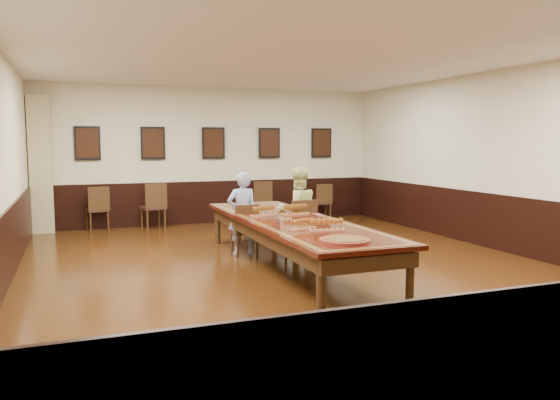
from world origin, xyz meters
name	(u,v)px	position (x,y,z in m)	size (l,w,h in m)	color
floor	(291,268)	(0.00, 0.00, -0.01)	(8.00, 10.00, 0.02)	black
ceiling	(292,55)	(0.00, 0.00, 3.21)	(8.00, 10.00, 0.02)	white
wall_back	(213,156)	(0.00, 5.01, 1.60)	(8.00, 0.02, 3.20)	beige
wall_right	(501,161)	(4.01, 0.00, 1.60)	(0.02, 10.00, 3.20)	beige
chair_man	(244,230)	(-0.43, 1.09, 0.45)	(0.42, 0.46, 0.89)	#301B15
chair_woman	(300,227)	(0.50, 0.85, 0.48)	(0.45, 0.49, 0.96)	#301B15
spare_chair_a	(97,208)	(-2.66, 4.80, 0.49)	(0.45, 0.50, 0.97)	#301B15
spare_chair_b	(153,206)	(-1.49, 4.53, 0.52)	(0.48, 0.53, 1.03)	#301B15
spare_chair_c	(261,201)	(1.12, 4.80, 0.49)	(0.46, 0.50, 0.98)	#301B15
spare_chair_d	(322,202)	(2.65, 4.57, 0.45)	(0.42, 0.46, 0.90)	#301B15
person_man	(242,214)	(-0.43, 1.19, 0.71)	(0.52, 0.34, 1.43)	#4C6BBF
person_woman	(298,210)	(0.50, 0.96, 0.75)	(0.75, 0.58, 1.51)	#E5EE94
pink_phone	(317,214)	(0.60, 0.39, 0.76)	(0.07, 0.14, 0.01)	#DF4A79
curtain	(40,165)	(-3.75, 4.82, 1.45)	(0.45, 0.18, 2.90)	tan
wainscoting	(291,236)	(0.00, 0.00, 0.50)	(8.00, 10.00, 1.00)	black
conference_table	(291,228)	(0.00, 0.00, 0.61)	(1.40, 5.00, 0.76)	black
posters	(213,143)	(0.00, 4.94, 1.90)	(6.14, 0.04, 0.74)	black
flight_a	(264,211)	(-0.28, 0.50, 0.83)	(0.48, 0.30, 0.17)	#985F3F
flight_b	(295,210)	(0.26, 0.47, 0.83)	(0.49, 0.23, 0.18)	#985F3F
flight_c	(303,224)	(-0.21, -0.94, 0.82)	(0.43, 0.26, 0.15)	#985F3F
flight_d	(327,225)	(0.03, -1.18, 0.83)	(0.49, 0.23, 0.18)	#985F3F
red_plate_grp	(318,221)	(0.29, -0.32, 0.76)	(0.20, 0.20, 0.03)	red
carved_platter	(345,240)	(-0.12, -1.98, 0.77)	(0.63, 0.63, 0.05)	#591611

